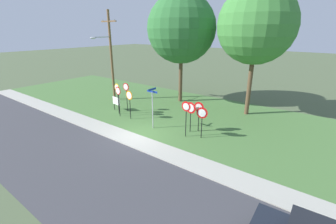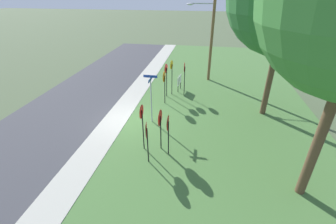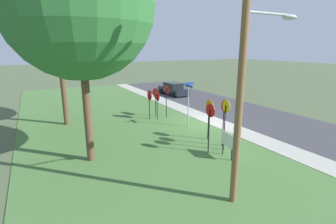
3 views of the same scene
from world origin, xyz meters
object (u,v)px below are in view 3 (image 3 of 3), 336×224
Objects in this scene: street_name_post at (188,101)px; yield_sign_far_right at (150,98)px; stop_sign_near_left at (226,114)px; yield_sign_near_right at (167,93)px; stop_sign_near_right at (210,118)px; yield_sign_far_left at (156,95)px; notice_board at (228,141)px; stop_sign_far_left at (209,111)px; oak_tree_right at (56,15)px; stop_sign_far_center at (224,113)px; oak_tree_left at (79,4)px; parked_sedan_distant at (173,89)px; utility_pole at (246,66)px; yield_sign_near_left at (158,98)px.

yield_sign_far_right is at bearing 27.47° from street_name_post.
yield_sign_near_right is at bearing 4.74° from stop_sign_near_left.
street_name_post is at bearing -21.40° from stop_sign_near_right.
yield_sign_far_right is (-0.73, 0.85, 0.02)m from yield_sign_far_left.
stop_sign_far_left is at bearing -8.63° from notice_board.
yield_sign_far_left is 0.21× the size of oak_tree_right.
oak_tree_left is (1.56, 6.84, 5.21)m from stop_sign_far_center.
oak_tree_left is at bearing 90.22° from stop_sign_far_left.
notice_board is (-0.89, -0.46, -1.03)m from stop_sign_near_right.
stop_sign_near_right is 17.06m from parked_sedan_distant.
yield_sign_far_left is at bearing -96.58° from oak_tree_right.
oak_tree_right reaches higher than stop_sign_near_left.
stop_sign_far_left is 0.23× the size of oak_tree_left.
yield_sign_near_right reaches higher than notice_board.
yield_sign_near_left is at bearing -11.15° from utility_pole.
stop_sign_far_center is 0.84× the size of street_name_post.
yield_sign_far_right is at bearing 119.28° from yield_sign_far_left.
yield_sign_far_left is at bearing 8.38° from stop_sign_near_left.
yield_sign_near_left is at bearing -106.88° from oak_tree_right.
stop_sign_near_right is 0.25× the size of oak_tree_left.
stop_sign_far_center is 2.05× the size of notice_board.
stop_sign_near_left is 12.39m from oak_tree_right.
street_name_post is at bearing -175.28° from yield_sign_near_right.
oak_tree_right reaches higher than oak_tree_left.
street_name_post is at bearing -154.37° from yield_sign_far_right.
street_name_post reaches higher than parked_sedan_distant.
oak_tree_left is (2.89, 6.00, 6.23)m from notice_board.
stop_sign_near_right is 2.05m from stop_sign_far_left.
stop_sign_far_center is at bearing -73.48° from stop_sign_near_right.
stop_sign_far_left is 0.23× the size of oak_tree_right.
stop_sign_near_left is at bearing 169.69° from yield_sign_far_left.
notice_board is 0.12× the size of oak_tree_left.
stop_sign_near_left reaches higher than stop_sign_near_right.
street_name_post is 10.19m from oak_tree_right.
yield_sign_near_right is 1.37m from yield_sign_far_right.
stop_sign_near_left reaches higher than parked_sedan_distant.
yield_sign_near_left is (5.30, 0.77, -0.07)m from stop_sign_far_left.
yield_sign_far_left is at bearing -16.22° from yield_sign_near_left.
stop_sign_near_left is at bearing -23.25° from notice_board.
street_name_post reaches higher than stop_sign_far_left.
notice_board is (-5.24, 1.05, -0.98)m from street_name_post.
oak_tree_left reaches higher than stop_sign_far_center.
utility_pole reaches higher than yield_sign_far_left.
stop_sign_far_left is 15.06m from parked_sedan_distant.
notice_board is at bearing -154.93° from stop_sign_near_right.
yield_sign_far_left is at bearing -46.44° from oak_tree_left.
parked_sedan_distant reaches higher than notice_board.
stop_sign_near_left is at bearing 157.80° from parked_sedan_distant.
yield_sign_near_left is 1.01× the size of yield_sign_far_right.
stop_sign_far_left is 0.94× the size of yield_sign_near_right.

